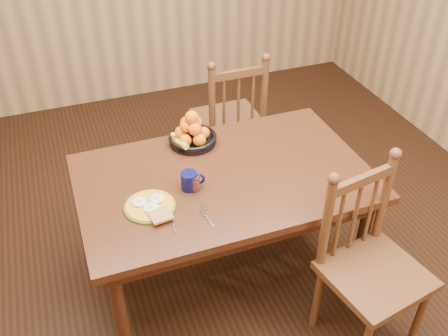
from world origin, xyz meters
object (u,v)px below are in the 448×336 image
object	(u,v)px
dining_table	(224,187)
fruit_bowl	(192,133)
chair_far	(230,120)
coffee_mug	(190,180)
breakfast_plate	(150,206)
chair_near	(370,266)

from	to	relation	value
dining_table	fruit_bowl	size ratio (longest dim) A/B	5.52
dining_table	chair_far	world-z (taller)	chair_far
coffee_mug	breakfast_plate	bearing A→B (deg)	-160.23
chair_near	fruit_bowl	distance (m)	1.25
coffee_mug	fruit_bowl	xyz separation A→B (m)	(0.14, 0.41, 0.02)
chair_far	breakfast_plate	distance (m)	1.36
dining_table	breakfast_plate	world-z (taller)	breakfast_plate
dining_table	coffee_mug	world-z (taller)	coffee_mug
fruit_bowl	chair_far	bearing A→B (deg)	50.26
chair_near	coffee_mug	world-z (taller)	chair_near
breakfast_plate	dining_table	bearing A→B (deg)	16.00
dining_table	fruit_bowl	distance (m)	0.41
dining_table	chair_far	bearing A→B (deg)	67.10
chair_near	dining_table	bearing A→B (deg)	118.30
chair_near	fruit_bowl	bearing A→B (deg)	109.92
fruit_bowl	dining_table	bearing A→B (deg)	-79.51
chair_far	chair_near	size ratio (longest dim) A/B	0.99
dining_table	coffee_mug	size ratio (longest dim) A/B	11.99
chair_near	breakfast_plate	distance (m)	1.16
chair_near	coffee_mug	bearing A→B (deg)	129.33
dining_table	coffee_mug	bearing A→B (deg)	-168.50
dining_table	chair_near	bearing A→B (deg)	-51.43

